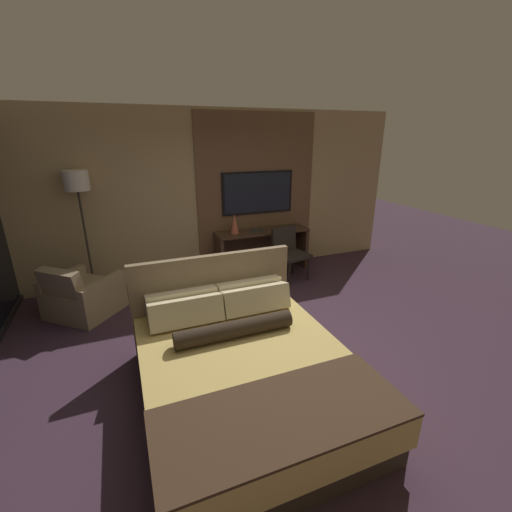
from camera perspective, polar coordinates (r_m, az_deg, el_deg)
ground_plane at (r=4.17m, az=1.94°, el=-15.10°), size 16.00×16.00×0.00m
wall_back_tv_panel at (r=6.01m, az=-7.01°, el=10.07°), size 7.20×0.09×2.80m
bed at (r=3.38m, az=-2.14°, el=-18.00°), size 1.85×2.26×1.10m
desk at (r=6.22m, az=0.93°, el=2.12°), size 1.68×0.47×0.77m
tv at (r=6.18m, az=0.30°, el=10.51°), size 1.32×0.04×0.74m
desk_chair at (r=5.89m, az=5.38°, el=1.19°), size 0.62×0.62×0.89m
armchair_by_window at (r=5.34m, az=-26.95°, el=-6.06°), size 1.13×1.12×0.77m
floor_lamp at (r=5.55m, az=-27.53°, el=9.50°), size 0.34×0.34×1.91m
vase_tall at (r=5.91m, az=-3.59°, el=5.40°), size 0.15×0.15×0.34m
book at (r=6.07m, az=0.19°, el=4.32°), size 0.25×0.21×0.03m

